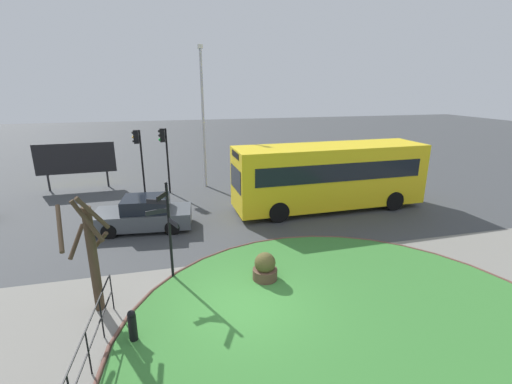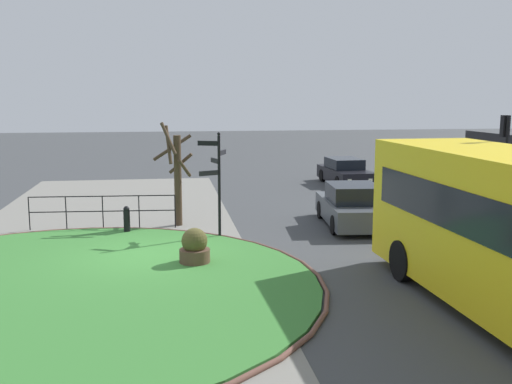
# 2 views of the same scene
# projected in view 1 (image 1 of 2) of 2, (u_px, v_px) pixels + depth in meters

# --- Properties ---
(ground) EXTENTS (120.00, 120.00, 0.00)m
(ground) POSITION_uv_depth(u_px,v_px,m) (246.00, 307.00, 10.32)
(ground) COLOR #3D3F42
(sidewalk_paving) EXTENTS (32.00, 8.83, 0.02)m
(sidewalk_paving) POSITION_uv_depth(u_px,v_px,m) (259.00, 343.00, 8.84)
(sidewalk_paving) COLOR gray
(sidewalk_paving) RESTS_ON ground
(grass_island) EXTENTS (12.33, 12.33, 0.10)m
(grass_island) POSITION_uv_depth(u_px,v_px,m) (359.00, 338.00, 8.97)
(grass_island) COLOR #387A33
(grass_island) RESTS_ON ground
(grass_kerb_ring) EXTENTS (12.64, 12.64, 0.11)m
(grass_kerb_ring) POSITION_uv_depth(u_px,v_px,m) (359.00, 338.00, 8.96)
(grass_kerb_ring) COLOR brown
(grass_kerb_ring) RESTS_ON ground
(signpost_directional) EXTENTS (0.96, 0.93, 3.37)m
(signpost_directional) POSITION_uv_depth(u_px,v_px,m) (167.00, 224.00, 11.21)
(signpost_directional) COLOR black
(signpost_directional) RESTS_ON ground
(bollard_foreground) EXTENTS (0.21, 0.21, 0.94)m
(bollard_foreground) POSITION_uv_depth(u_px,v_px,m) (133.00, 327.00, 8.74)
(bollard_foreground) COLOR black
(bollard_foreground) RESTS_ON ground
(railing_grass_edge) EXTENTS (0.37, 4.87, 1.16)m
(railing_grass_edge) POSITION_uv_depth(u_px,v_px,m) (88.00, 347.00, 7.69)
(railing_grass_edge) COLOR black
(railing_grass_edge) RESTS_ON ground
(bus_yellow) EXTENTS (9.95, 2.89, 3.34)m
(bus_yellow) POSITION_uv_depth(u_px,v_px,m) (329.00, 175.00, 18.14)
(bus_yellow) COLOR yellow
(bus_yellow) RESTS_ON ground
(car_far_lane) EXTENTS (4.37, 2.23, 1.48)m
(car_far_lane) POSITION_uv_depth(u_px,v_px,m) (144.00, 214.00, 15.77)
(car_far_lane) COLOR #474C51
(car_far_lane) RESTS_ON ground
(traffic_light_near) EXTENTS (0.49, 0.28, 3.78)m
(traffic_light_near) POSITION_uv_depth(u_px,v_px,m) (138.00, 147.00, 20.47)
(traffic_light_near) COLOR black
(traffic_light_near) RESTS_ON ground
(traffic_light_far) EXTENTS (0.49, 0.29, 3.87)m
(traffic_light_far) POSITION_uv_depth(u_px,v_px,m) (164.00, 146.00, 20.45)
(traffic_light_far) COLOR black
(traffic_light_far) RESTS_ON ground
(lamppost_tall) EXTENTS (0.32, 0.32, 8.50)m
(lamppost_tall) POSITION_uv_depth(u_px,v_px,m) (203.00, 114.00, 21.41)
(lamppost_tall) COLOR #B7B7BC
(lamppost_tall) RESTS_ON ground
(billboard_left) EXTENTS (4.60, 0.36, 2.87)m
(billboard_left) POSITION_uv_depth(u_px,v_px,m) (76.00, 159.00, 21.63)
(billboard_left) COLOR black
(billboard_left) RESTS_ON ground
(planter_near_signpost) EXTENTS (0.81, 0.81, 1.03)m
(planter_near_signpost) POSITION_uv_depth(u_px,v_px,m) (265.00, 269.00, 11.53)
(planter_near_signpost) COLOR brown
(planter_near_signpost) RESTS_ON ground
(street_tree_bare) EXTENTS (1.45, 1.40, 3.59)m
(street_tree_bare) POSITION_uv_depth(u_px,v_px,m) (90.00, 252.00, 9.63)
(street_tree_bare) COLOR #423323
(street_tree_bare) RESTS_ON ground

